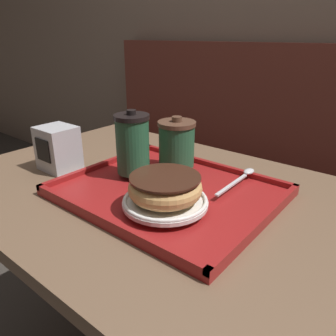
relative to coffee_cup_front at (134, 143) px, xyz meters
name	(u,v)px	position (x,y,z in m)	size (l,w,h in m)	color
booth_bench	(238,188)	(-0.14, 0.86, -0.48)	(1.78, 0.44, 1.00)	brown
cafe_table	(159,243)	(0.08, 0.00, -0.24)	(1.03, 0.68, 0.71)	brown
serving_tray	(168,192)	(0.11, -0.01, -0.09)	(0.45, 0.37, 0.02)	maroon
coffee_cup_front	(134,143)	(0.00, 0.00, 0.00)	(0.08, 0.08, 0.15)	#235638
coffee_cup_rear	(177,144)	(0.05, 0.09, -0.01)	(0.09, 0.09, 0.12)	#235638
plate_with_chocolate_donut	(165,201)	(0.16, -0.08, -0.06)	(0.17, 0.17, 0.01)	white
donut_chocolate_glazed	(165,187)	(0.16, -0.08, -0.03)	(0.14, 0.14, 0.05)	tan
spoon	(244,176)	(0.22, 0.13, -0.07)	(0.02, 0.17, 0.01)	silver
napkin_dispenser	(58,148)	(-0.21, -0.07, -0.04)	(0.09, 0.09, 0.11)	#B7B7BC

